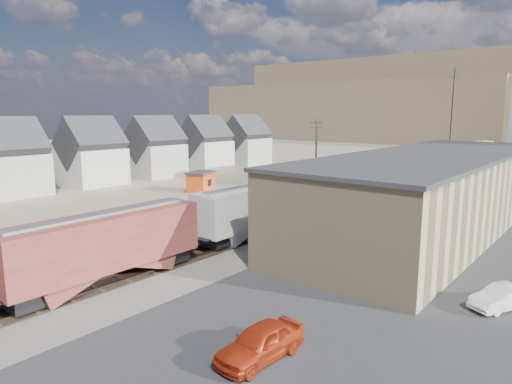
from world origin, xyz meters
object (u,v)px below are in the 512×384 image
Objects in this scene: freight_train at (369,177)px; utility_pole_north at (316,149)px; maintenance_shed at (201,182)px; parked_car_white at (503,298)px; parked_car_red at (260,343)px.

utility_pole_north is at bearing 150.33° from freight_train.
parked_car_white is at bearing -21.22° from maintenance_shed.
utility_pole_north is at bearing 162.81° from parked_car_white.
maintenance_shed is (-7.93, -17.12, -3.83)m from utility_pole_north.
parked_car_red is 1.16× the size of parked_car_white.
freight_train is at bearing 26.55° from maintenance_shed.
utility_pole_north is 2.13× the size of parked_car_red.
maintenance_shed is 44.19m from parked_car_red.
freight_train is 14.38m from utility_pole_north.
utility_pole_north is 19.25m from maintenance_shed.
freight_train reaches higher than parked_car_red.
parked_car_red reaches higher than parked_car_white.
freight_train is 33.24m from parked_car_white.
freight_train is at bearing 156.31° from parked_car_white.
parked_car_white is (20.63, -25.98, -2.13)m from freight_train.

